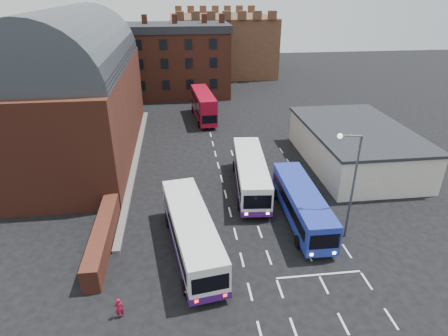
{
  "coord_description": "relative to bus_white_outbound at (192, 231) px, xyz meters",
  "views": [
    {
      "loc": [
        -3.91,
        -22.01,
        17.94
      ],
      "look_at": [
        0.0,
        10.0,
        2.2
      ],
      "focal_mm": 30.0,
      "sensor_mm": 36.0,
      "label": 1
    }
  ],
  "objects": [
    {
      "name": "pedestrian_red",
      "position": [
        -4.6,
        -5.68,
        -1.15
      ],
      "size": [
        0.6,
        0.49,
        1.44
      ],
      "primitive_type": "imported",
      "rotation": [
        0.0,
        0.0,
        3.45
      ],
      "color": "maroon",
      "rests_on": "ground"
    },
    {
      "name": "bus_red_double",
      "position": [
        3.08,
        30.64,
        0.32
      ],
      "size": [
        3.24,
        10.45,
        4.12
      ],
      "rotation": [
        0.0,
        0.0,
        3.22
      ],
      "color": "maroon",
      "rests_on": "ground"
    },
    {
      "name": "railway_station",
      "position": [
        -11.97,
        20.39,
        5.77
      ],
      "size": [
        12.0,
        28.0,
        16.0
      ],
      "color": "#602B1E",
      "rests_on": "ground"
    },
    {
      "name": "ground",
      "position": [
        3.53,
        -0.61,
        -1.87
      ],
      "size": [
        180.0,
        180.0,
        0.0
      ],
      "primitive_type": "plane",
      "color": "black"
    },
    {
      "name": "pedestrian_beige",
      "position": [
        -0.34,
        -4.97,
        -1.08
      ],
      "size": [
        0.77,
        0.61,
        1.56
      ],
      "primitive_type": "imported",
      "rotation": [
        0.0,
        0.0,
        3.17
      ],
      "color": "tan",
      "rests_on": "ground"
    },
    {
      "name": "cream_building",
      "position": [
        18.53,
        13.39,
        0.29
      ],
      "size": [
        10.4,
        16.4,
        4.25
      ],
      "color": "beige",
      "rests_on": "ground"
    },
    {
      "name": "castle_keep",
      "position": [
        9.53,
        65.39,
        4.13
      ],
      "size": [
        22.0,
        22.0,
        12.0
      ],
      "primitive_type": "cube",
      "color": "brown",
      "rests_on": "ground"
    },
    {
      "name": "forecourt_wall",
      "position": [
        -6.67,
        1.39,
        -0.97
      ],
      "size": [
        1.2,
        10.0,
        1.8
      ],
      "primitive_type": "cube",
      "color": "#602B1E",
      "rests_on": "ground"
    },
    {
      "name": "bus_blue",
      "position": [
        9.25,
        2.95,
        -0.13
      ],
      "size": [
        2.86,
        10.84,
        2.95
      ],
      "rotation": [
        0.0,
        0.0,
        3.13
      ],
      "color": "#1F30A1",
      "rests_on": "ground"
    },
    {
      "name": "street_lamp",
      "position": [
        11.83,
        0.49,
        3.36
      ],
      "size": [
        1.74,
        0.58,
        8.66
      ],
      "rotation": [
        0.0,
        0.0,
        -0.2
      ],
      "color": "#505256",
      "rests_on": "ground"
    },
    {
      "name": "brick_terrace",
      "position": [
        -2.47,
        45.39,
        3.63
      ],
      "size": [
        22.0,
        10.0,
        11.0
      ],
      "primitive_type": "cube",
      "color": "brown",
      "rests_on": "ground"
    },
    {
      "name": "bus_white_inbound",
      "position": [
        6.05,
        8.91,
        0.0
      ],
      "size": [
        3.71,
        11.78,
        3.16
      ],
      "rotation": [
        0.0,
        0.0,
        3.05
      ],
      "color": "white",
      "rests_on": "ground"
    },
    {
      "name": "bus_white_outbound",
      "position": [
        0.0,
        0.0,
        0.0
      ],
      "size": [
        4.35,
        11.85,
        3.16
      ],
      "rotation": [
        0.0,
        0.0,
        0.15
      ],
      "color": "silver",
      "rests_on": "ground"
    }
  ]
}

